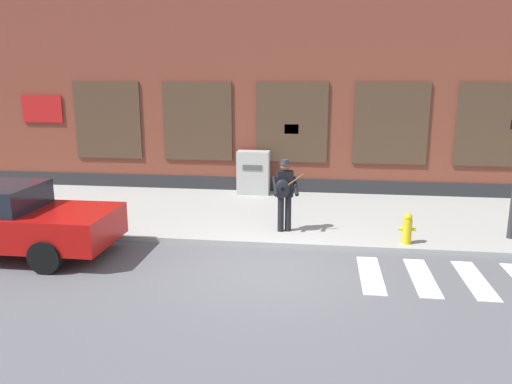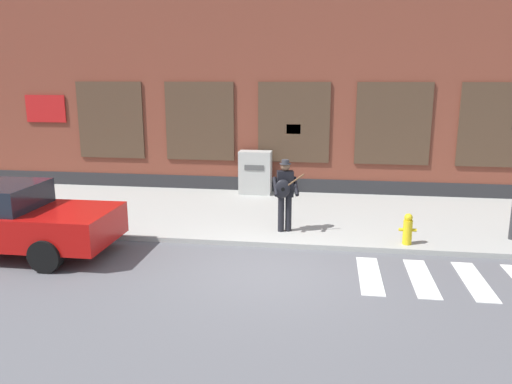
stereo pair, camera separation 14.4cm
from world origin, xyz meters
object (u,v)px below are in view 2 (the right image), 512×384
Objects in this scene: utility_box at (255,173)px; fire_hydrant at (408,229)px; red_car at (6,219)px; busker at (285,191)px.

utility_box is 5.96m from fire_hydrant.
red_car is 7.42m from utility_box.
utility_box is at bearing 132.73° from fire_hydrant.
red_car is 3.41× the size of utility_box.
busker reaches higher than utility_box.
busker is at bearing -71.66° from utility_box.
busker reaches higher than fire_hydrant.
fire_hydrant is at bearing -11.07° from busker.
fire_hydrant is at bearing -47.27° from utility_box.
fire_hydrant is (4.03, -4.37, -0.33)m from utility_box.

